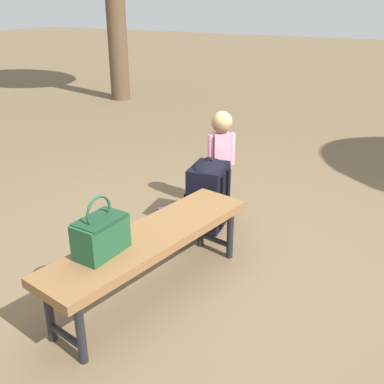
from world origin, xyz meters
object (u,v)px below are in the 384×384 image
object	(u,v)px
handbag	(101,234)
child_standing	(221,145)
backpack_large	(208,192)
backpack_small	(172,223)
park_bench	(151,242)

from	to	relation	value
handbag	child_standing	size ratio (longest dim) A/B	0.40
handbag	backpack_large	bearing A→B (deg)	-1.48
child_standing	backpack_small	distance (m)	0.89
backpack_large	backpack_small	distance (m)	0.44
handbag	backpack_large	xyz separation A→B (m)	(1.39, -0.04, -0.26)
backpack_small	backpack_large	bearing A→B (deg)	-17.85
child_standing	backpack_large	bearing A→B (deg)	-172.80
backpack_small	child_standing	bearing A→B (deg)	-6.06
handbag	backpack_large	distance (m)	1.42
child_standing	backpack_small	world-z (taller)	child_standing
park_bench	backpack_small	bearing A→B (deg)	18.53
handbag	backpack_small	world-z (taller)	handbag
child_standing	park_bench	bearing A→B (deg)	-174.36
park_bench	backpack_large	world-z (taller)	backpack_large
child_standing	backpack_large	size ratio (longest dim) A/B	1.47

